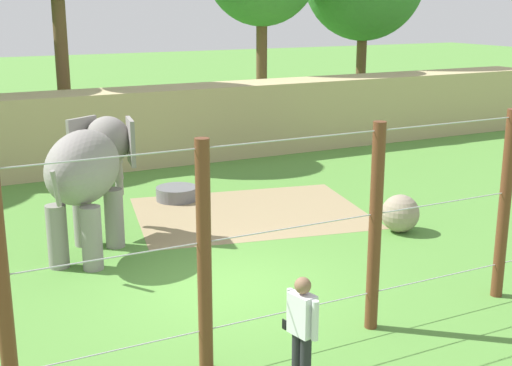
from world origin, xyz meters
TOP-DOWN VIEW (x-y plane):
  - ground_plane at (0.00, 0.00)m, footprint 120.00×120.00m
  - dirt_patch at (2.43, 3.93)m, footprint 6.26×5.20m
  - embankment_wall at (0.00, 10.36)m, footprint 36.00×1.80m
  - elephant at (-1.74, 2.95)m, footprint 2.72×3.21m
  - enrichment_ball at (4.82, 1.09)m, footprint 0.87×0.87m
  - cable_fence at (-0.03, -2.54)m, footprint 9.23×0.20m
  - zookeeper at (-0.63, -3.72)m, footprint 0.29×0.58m
  - water_tub at (1.21, 5.86)m, footprint 1.10×1.10m

SIDE VIEW (x-z plane):
  - ground_plane at x=0.00m, z-range 0.00..0.00m
  - dirt_patch at x=2.43m, z-range 0.00..0.01m
  - water_tub at x=1.21m, z-range 0.01..0.36m
  - enrichment_ball at x=4.82m, z-range 0.00..0.87m
  - zookeeper at x=-0.63m, z-range 0.09..1.76m
  - embankment_wall at x=0.00m, z-range 0.00..2.42m
  - cable_fence at x=-0.03m, z-range 0.00..3.36m
  - elephant at x=-1.74m, z-range 0.43..3.11m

